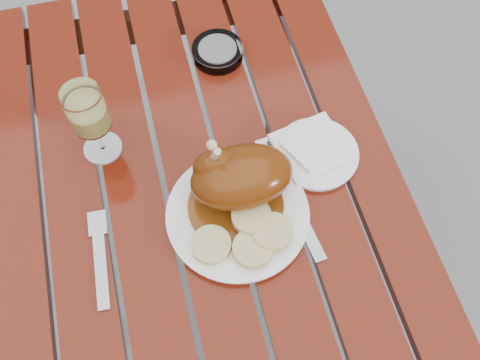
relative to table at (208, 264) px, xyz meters
name	(u,v)px	position (x,y,z in m)	size (l,w,h in m)	color
ground	(214,303)	(0.00, 0.00, -0.38)	(60.00, 60.00, 0.00)	slate
table	(208,264)	(0.00, 0.00, 0.00)	(0.80, 1.20, 0.75)	maroon
dinner_plate	(238,215)	(0.06, -0.06, 0.38)	(0.27, 0.27, 0.02)	white
roast_duck	(238,177)	(0.08, -0.01, 0.44)	(0.20, 0.18, 0.14)	#5D2D0A
bread_dumplings	(247,235)	(0.07, -0.11, 0.41)	(0.18, 0.13, 0.03)	#D2C080
wine_glass	(92,123)	(-0.16, 0.16, 0.47)	(0.08, 0.08, 0.18)	#CEC65E
side_plate	(317,154)	(0.25, 0.04, 0.38)	(0.17, 0.17, 0.01)	white
napkin	(311,148)	(0.24, 0.05, 0.39)	(0.13, 0.12, 0.01)	white
ashtray	(218,52)	(0.12, 0.34, 0.39)	(0.11, 0.11, 0.03)	#B2B7BC
fork	(101,263)	(-0.20, -0.08, 0.38)	(0.02, 0.18, 0.01)	gray
knife	(294,206)	(0.17, -0.06, 0.38)	(0.02, 0.24, 0.01)	gray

